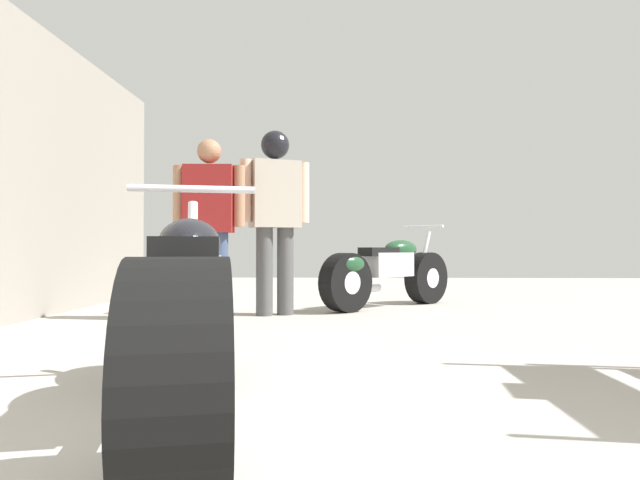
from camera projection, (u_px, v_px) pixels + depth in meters
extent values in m
plane|color=#A8A399|center=(351.00, 342.00, 3.83)|extent=(17.41, 17.41, 0.00)
cylinder|color=black|center=(192.00, 316.00, 2.76)|extent=(0.39, 0.65, 0.61)
cylinder|color=silver|center=(192.00, 316.00, 2.76)|extent=(0.31, 0.29, 0.23)
cylinder|color=black|center=(178.00, 380.00, 1.40)|extent=(0.39, 0.65, 0.61)
cylinder|color=silver|center=(178.00, 380.00, 1.40)|extent=(0.31, 0.29, 0.23)
cube|color=silver|center=(188.00, 291.00, 2.08)|extent=(0.36, 0.65, 0.27)
ellipsoid|color=black|center=(189.00, 244.00, 2.29)|extent=(0.36, 0.54, 0.21)
cube|color=black|center=(186.00, 252.00, 1.91)|extent=(0.31, 0.50, 0.10)
ellipsoid|color=black|center=(179.00, 301.00, 1.45)|extent=(0.34, 0.47, 0.23)
cylinder|color=silver|center=(192.00, 257.00, 2.73)|extent=(0.10, 0.25, 0.56)
cylinder|color=silver|center=(192.00, 189.00, 2.69)|extent=(0.59, 0.17, 0.03)
cylinder|color=silver|center=(140.00, 382.00, 1.77)|extent=(0.20, 0.53, 0.09)
cylinder|color=black|center=(426.00, 278.00, 6.60)|extent=(0.55, 0.55, 0.60)
cylinder|color=silver|center=(426.00, 278.00, 6.60)|extent=(0.30, 0.30, 0.23)
cylinder|color=black|center=(346.00, 282.00, 5.68)|extent=(0.55, 0.55, 0.60)
cylinder|color=silver|center=(346.00, 282.00, 5.68)|extent=(0.30, 0.30, 0.23)
cube|color=silver|center=(389.00, 265.00, 6.14)|extent=(0.58, 0.58, 0.26)
ellipsoid|color=#1E4728|center=(401.00, 249.00, 6.28)|extent=(0.51, 0.51, 0.20)
cube|color=black|center=(379.00, 252.00, 6.03)|extent=(0.46, 0.46, 0.09)
ellipsoid|color=#1E4728|center=(349.00, 264.00, 5.71)|extent=(0.46, 0.46, 0.22)
cylinder|color=silver|center=(424.00, 254.00, 6.58)|extent=(0.20, 0.20, 0.54)
cylinder|color=silver|center=(422.00, 227.00, 6.56)|extent=(0.43, 0.43, 0.03)
cylinder|color=silver|center=(363.00, 289.00, 6.04)|extent=(0.42, 0.42, 0.08)
cylinder|color=#384766|center=(220.00, 276.00, 5.05)|extent=(0.16, 0.16, 0.78)
cylinder|color=#384766|center=(198.00, 276.00, 5.04)|extent=(0.16, 0.16, 0.78)
cube|color=maroon|center=(209.00, 199.00, 5.06)|extent=(0.44, 0.25, 0.60)
cylinder|color=#9E7051|center=(239.00, 196.00, 5.06)|extent=(0.11, 0.11, 0.55)
cylinder|color=#9E7051|center=(179.00, 196.00, 5.05)|extent=(0.11, 0.11, 0.55)
sphere|color=#9E7051|center=(209.00, 151.00, 5.06)|extent=(0.22, 0.22, 0.22)
cylinder|color=#4C4C4C|center=(285.00, 271.00, 5.46)|extent=(0.21, 0.21, 0.84)
cylinder|color=#4C4C4C|center=(264.00, 271.00, 5.39)|extent=(0.21, 0.21, 0.84)
cube|color=#B2A899|center=(275.00, 194.00, 5.44)|extent=(0.52, 0.41, 0.64)
cylinder|color=beige|center=(303.00, 193.00, 5.54)|extent=(0.15, 0.15, 0.59)
cylinder|color=beige|center=(246.00, 191.00, 5.33)|extent=(0.15, 0.15, 0.59)
sphere|color=black|center=(275.00, 147.00, 5.44)|extent=(0.23, 0.23, 0.23)
sphere|color=black|center=(275.00, 145.00, 5.44)|extent=(0.27, 0.27, 0.27)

